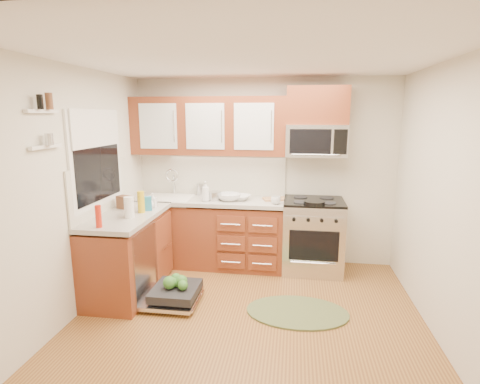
% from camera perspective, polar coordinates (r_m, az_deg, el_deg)
% --- Properties ---
extents(floor, '(3.50, 3.50, 0.00)m').
position_cam_1_polar(floor, '(3.91, 1.07, -19.44)').
color(floor, brown).
rests_on(floor, ground).
extents(ceiling, '(3.50, 3.50, 0.00)m').
position_cam_1_polar(ceiling, '(3.38, 1.24, 19.83)').
color(ceiling, white).
rests_on(ceiling, ground).
extents(wall_back, '(3.50, 0.04, 2.50)m').
position_cam_1_polar(wall_back, '(5.15, 3.60, 3.05)').
color(wall_back, beige).
rests_on(wall_back, ground).
extents(wall_front, '(3.50, 0.04, 2.50)m').
position_cam_1_polar(wall_front, '(1.80, -6.09, -13.75)').
color(wall_front, beige).
rests_on(wall_front, ground).
extents(wall_left, '(0.04, 3.50, 2.50)m').
position_cam_1_polar(wall_left, '(4.04, -24.31, -0.36)').
color(wall_left, beige).
rests_on(wall_left, ground).
extents(wall_right, '(0.04, 3.50, 2.50)m').
position_cam_1_polar(wall_right, '(3.66, 29.49, -2.01)').
color(wall_right, beige).
rests_on(wall_right, ground).
extents(base_cabinet_back, '(2.05, 0.60, 0.85)m').
position_cam_1_polar(base_cabinet_back, '(5.16, -4.90, -6.38)').
color(base_cabinet_back, brown).
rests_on(base_cabinet_back, ground).
extents(base_cabinet_left, '(0.60, 1.25, 0.85)m').
position_cam_1_polar(base_cabinet_left, '(4.56, -16.64, -9.30)').
color(base_cabinet_left, brown).
rests_on(base_cabinet_left, ground).
extents(countertop_back, '(2.07, 0.64, 0.05)m').
position_cam_1_polar(countertop_back, '(5.02, -5.02, -1.26)').
color(countertop_back, '#B7B0A7').
rests_on(countertop_back, base_cabinet_back).
extents(countertop_left, '(0.64, 1.27, 0.05)m').
position_cam_1_polar(countertop_left, '(4.42, -16.88, -3.54)').
color(countertop_left, '#B7B0A7').
rests_on(countertop_left, base_cabinet_left).
extents(backsplash_back, '(2.05, 0.02, 0.57)m').
position_cam_1_polar(backsplash_back, '(5.25, -4.34, 2.76)').
color(backsplash_back, beige).
rests_on(backsplash_back, ground).
extents(backsplash_left, '(0.02, 1.25, 0.57)m').
position_cam_1_polar(backsplash_left, '(4.48, -20.53, 0.51)').
color(backsplash_left, beige).
rests_on(backsplash_left, ground).
extents(upper_cabinets, '(2.05, 0.35, 0.75)m').
position_cam_1_polar(upper_cabinets, '(5.03, -4.86, 9.98)').
color(upper_cabinets, brown).
rests_on(upper_cabinets, ground).
extents(cabinet_over_mw, '(0.76, 0.35, 0.47)m').
position_cam_1_polar(cabinet_over_mw, '(4.90, 11.71, 12.78)').
color(cabinet_over_mw, brown).
rests_on(cabinet_over_mw, ground).
extents(range, '(0.76, 0.64, 0.95)m').
position_cam_1_polar(range, '(5.00, 11.01, -6.54)').
color(range, silver).
rests_on(range, ground).
extents(microwave, '(0.76, 0.38, 0.40)m').
position_cam_1_polar(microwave, '(4.89, 11.51, 7.69)').
color(microwave, silver).
rests_on(microwave, ground).
extents(sink, '(0.62, 0.50, 0.26)m').
position_cam_1_polar(sink, '(5.17, -10.73, -2.18)').
color(sink, white).
rests_on(sink, ground).
extents(dishwasher, '(0.70, 0.60, 0.20)m').
position_cam_1_polar(dishwasher, '(4.29, -10.26, -15.10)').
color(dishwasher, silver).
rests_on(dishwasher, ground).
extents(window, '(0.03, 1.05, 1.05)m').
position_cam_1_polar(window, '(4.41, -21.00, 4.78)').
color(window, white).
rests_on(window, ground).
extents(window_blind, '(0.02, 0.96, 0.40)m').
position_cam_1_polar(window_blind, '(4.38, -21.03, 9.08)').
color(window_blind, white).
rests_on(window_blind, ground).
extents(shelf_upper, '(0.04, 0.40, 0.03)m').
position_cam_1_polar(shelf_upper, '(3.66, -27.93, 10.82)').
color(shelf_upper, white).
rests_on(shelf_upper, ground).
extents(shelf_lower, '(0.04, 0.40, 0.03)m').
position_cam_1_polar(shelf_lower, '(3.67, -27.48, 6.15)').
color(shelf_lower, white).
rests_on(shelf_lower, ground).
extents(rug, '(1.08, 0.72, 0.02)m').
position_cam_1_polar(rug, '(4.13, 8.72, -17.63)').
color(rug, '#596238').
rests_on(rug, ground).
extents(skillet, '(0.32, 0.32, 0.05)m').
position_cam_1_polar(skillet, '(4.63, 11.25, -1.62)').
color(skillet, black).
rests_on(skillet, range).
extents(stock_pot, '(0.24, 0.24, 0.11)m').
position_cam_1_polar(stock_pot, '(4.91, -3.89, -0.59)').
color(stock_pot, silver).
rests_on(stock_pot, countertop_back).
extents(cutting_board, '(0.36, 0.29, 0.02)m').
position_cam_1_polar(cutting_board, '(4.94, 5.39, -1.05)').
color(cutting_board, tan).
rests_on(cutting_board, countertop_back).
extents(canister, '(0.12, 0.12, 0.16)m').
position_cam_1_polar(canister, '(5.23, -6.03, 0.44)').
color(canister, silver).
rests_on(canister, countertop_back).
extents(paper_towel_roll, '(0.11, 0.11, 0.23)m').
position_cam_1_polar(paper_towel_roll, '(4.22, -16.55, -2.25)').
color(paper_towel_roll, white).
rests_on(paper_towel_roll, countertop_left).
extents(mustard_bottle, '(0.09, 0.09, 0.25)m').
position_cam_1_polar(mustard_bottle, '(4.40, -14.84, -1.48)').
color(mustard_bottle, gold).
rests_on(mustard_bottle, countertop_left).
extents(red_bottle, '(0.07, 0.07, 0.22)m').
position_cam_1_polar(red_bottle, '(3.95, -20.76, -3.51)').
color(red_bottle, red).
rests_on(red_bottle, countertop_left).
extents(wooden_box, '(0.18, 0.16, 0.15)m').
position_cam_1_polar(wooden_box, '(4.66, -17.25, -1.48)').
color(wooden_box, brown).
rests_on(wooden_box, countertop_left).
extents(blue_carton, '(0.12, 0.10, 0.17)m').
position_cam_1_polar(blue_carton, '(4.48, -13.96, -1.73)').
color(blue_carton, teal).
rests_on(blue_carton, countertop_left).
extents(bowl_a, '(0.33, 0.33, 0.07)m').
position_cam_1_polar(bowl_a, '(4.90, -0.07, -0.84)').
color(bowl_a, '#999999').
rests_on(bowl_a, countertop_back).
extents(bowl_b, '(0.36, 0.36, 0.09)m').
position_cam_1_polar(bowl_b, '(4.87, -1.65, -0.77)').
color(bowl_b, '#999999').
rests_on(bowl_b, countertop_back).
extents(cup, '(0.15, 0.15, 0.10)m').
position_cam_1_polar(cup, '(4.69, 5.48, -1.27)').
color(cup, '#999999').
rests_on(cup, countertop_back).
extents(soap_bottle_a, '(0.11, 0.11, 0.26)m').
position_cam_1_polar(soap_bottle_a, '(4.82, -5.28, 0.08)').
color(soap_bottle_a, '#999999').
rests_on(soap_bottle_a, countertop_back).
extents(soap_bottle_b, '(0.08, 0.09, 0.18)m').
position_cam_1_polar(soap_bottle_b, '(4.62, -13.15, -1.23)').
color(soap_bottle_b, '#999999').
rests_on(soap_bottle_b, countertop_left).
extents(soap_bottle_c, '(0.13, 0.13, 0.16)m').
position_cam_1_polar(soap_bottle_c, '(4.53, -13.81, -1.60)').
color(soap_bottle_c, '#999999').
rests_on(soap_bottle_c, countertop_left).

